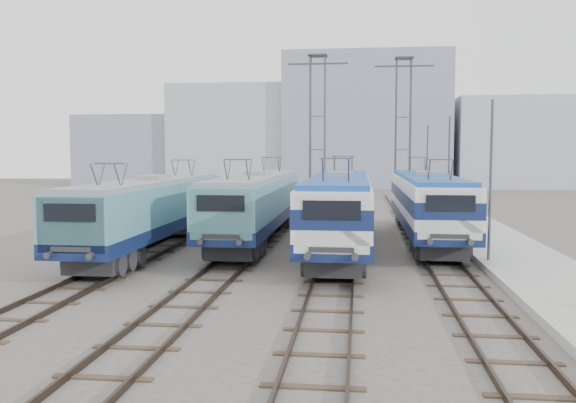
# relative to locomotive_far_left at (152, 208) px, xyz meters

# --- Properties ---
(ground) EXTENTS (160.00, 160.00, 0.00)m
(ground) POSITION_rel_locomotive_far_left_xyz_m (6.75, -4.12, -2.15)
(ground) COLOR #514C47
(platform) EXTENTS (4.00, 70.00, 0.30)m
(platform) POSITION_rel_locomotive_far_left_xyz_m (16.95, 3.88, -2.00)
(platform) COLOR #9E9E99
(platform) RESTS_ON ground
(locomotive_far_left) EXTENTS (2.72, 17.18, 3.23)m
(locomotive_far_left) POSITION_rel_locomotive_far_left_xyz_m (0.00, 0.00, 0.00)
(locomotive_far_left) COLOR #101C46
(locomotive_far_left) RESTS_ON ground
(locomotive_center_left) EXTENTS (2.79, 17.64, 3.32)m
(locomotive_center_left) POSITION_rel_locomotive_far_left_xyz_m (4.50, 3.75, 0.05)
(locomotive_center_left) COLOR #101C46
(locomotive_center_left) RESTS_ON ground
(locomotive_center_right) EXTENTS (2.85, 18.04, 3.39)m
(locomotive_center_right) POSITION_rel_locomotive_far_left_xyz_m (9.00, 1.04, 0.15)
(locomotive_center_right) COLOR #101C46
(locomotive_center_right) RESTS_ON ground
(locomotive_far_right) EXTENTS (2.79, 17.66, 3.32)m
(locomotive_far_right) POSITION_rel_locomotive_far_left_xyz_m (13.50, 4.90, 0.11)
(locomotive_far_right) COLOR #101C46
(locomotive_far_right) RESTS_ON ground
(catenary_tower_west) EXTENTS (4.50, 1.20, 12.00)m
(catenary_tower_west) POSITION_rel_locomotive_far_left_xyz_m (6.75, 17.88, 4.49)
(catenary_tower_west) COLOR #3F4247
(catenary_tower_west) RESTS_ON ground
(catenary_tower_east) EXTENTS (4.50, 1.20, 12.00)m
(catenary_tower_east) POSITION_rel_locomotive_far_left_xyz_m (13.25, 19.88, 4.49)
(catenary_tower_east) COLOR #3F4247
(catenary_tower_east) RESTS_ON ground
(mast_front) EXTENTS (0.12, 0.12, 7.00)m
(mast_front) POSITION_rel_locomotive_far_left_xyz_m (15.35, -2.12, 1.35)
(mast_front) COLOR #3F4247
(mast_front) RESTS_ON ground
(mast_mid) EXTENTS (0.12, 0.12, 7.00)m
(mast_mid) POSITION_rel_locomotive_far_left_xyz_m (15.35, 9.88, 1.35)
(mast_mid) COLOR #3F4247
(mast_mid) RESTS_ON ground
(mast_rear) EXTENTS (0.12, 0.12, 7.00)m
(mast_rear) POSITION_rel_locomotive_far_left_xyz_m (15.35, 21.88, 1.35)
(mast_rear) COLOR #3F4247
(mast_rear) RESTS_ON ground
(building_west) EXTENTS (18.00, 12.00, 14.00)m
(building_west) POSITION_rel_locomotive_far_left_xyz_m (-7.25, 57.88, 4.85)
(building_west) COLOR #A6ADBB
(building_west) RESTS_ON ground
(building_center) EXTENTS (22.00, 14.00, 18.00)m
(building_center) POSITION_rel_locomotive_far_left_xyz_m (10.75, 57.88, 6.85)
(building_center) COLOR gray
(building_center) RESTS_ON ground
(building_east) EXTENTS (16.00, 12.00, 12.00)m
(building_east) POSITION_rel_locomotive_far_left_xyz_m (30.75, 57.88, 3.85)
(building_east) COLOR #A6ADBB
(building_east) RESTS_ON ground
(building_far_west) EXTENTS (14.00, 10.00, 10.00)m
(building_far_west) POSITION_rel_locomotive_far_left_xyz_m (-23.25, 57.88, 2.85)
(building_far_west) COLOR gray
(building_far_west) RESTS_ON ground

